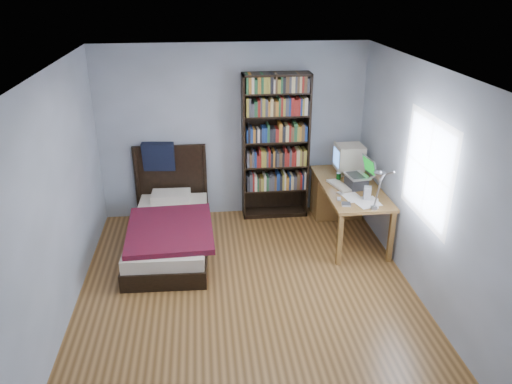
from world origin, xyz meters
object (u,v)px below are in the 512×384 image
Objects in this scene: desk at (340,193)px; speaker at (367,193)px; desk_lamp at (379,181)px; soda_can at (339,177)px; laptop at (358,179)px; bed at (170,228)px; keyboard at (340,186)px; bookshelf at (276,147)px; crt_monitor at (349,158)px.

speaker reaches higher than desk.
desk_lamp is 3.89× the size of speaker.
desk_lamp is 6.18× the size of soda_can.
laptop is 0.20× the size of bed.
speaker reaches higher than keyboard.
desk_lamp is at bearing -87.70° from soda_can.
bookshelf is (-0.85, 1.90, -0.22)m from desk_lamp.
bed is (-2.50, -0.49, -0.72)m from crt_monitor.
desk_lamp reaches higher than desk.
speaker reaches higher than soda_can.
bed is (-2.31, -0.25, -0.53)m from soda_can.
desk_lamp is 0.84m from speaker.
keyboard is (-0.15, -0.47, 0.33)m from desk.
speaker is at bearing -79.29° from keyboard.
bed is (-2.50, 0.01, -0.59)m from laptop.
speaker is (0.23, -0.45, 0.07)m from keyboard.
keyboard is 0.20× the size of bookshelf.
laptop is 0.99× the size of keyboard.
laptop is at bearing -0.21° from bed.
laptop is 1.29m from bookshelf.
desk is at bearing 66.65° from soda_can.
desk_lamp is (-0.13, -1.09, 0.43)m from laptop.
soda_can is (-0.11, -0.26, 0.37)m from desk.
bookshelf is at bearing 140.46° from laptop.
soda_can reaches higher than keyboard.
crt_monitor is at bearing 84.84° from desk_lamp.
bookshelf is (-0.98, 0.81, 0.21)m from laptop.
laptop is 2.56m from bed.
soda_can is 1.00m from bookshelf.
keyboard is 0.51m from speaker.
crt_monitor is at bearing -17.43° from bookshelf.
desk is 1.15m from bookshelf.
crt_monitor is at bearing 50.96° from soda_can.
speaker is at bearing -85.19° from desk.
keyboard is (-0.23, -0.45, -0.23)m from crt_monitor.
crt_monitor is at bearing 46.12° from keyboard.
bed is at bearing -168.07° from desk.
bed is (-2.50, 0.41, -0.56)m from speaker.
bookshelf is at bearing 118.63° from keyboard.
bed is at bearing -168.92° from crt_monitor.
speaker is at bearing -73.65° from soda_can.
keyboard is at bearing 94.55° from desk_lamp.
desk_lamp reaches higher than laptop.
soda_can is at bearing -113.35° from desk.
bed is at bearing 179.79° from laptop.
bookshelf is (-0.79, 0.55, 0.27)m from soda_can.
desk is 3.88× the size of laptop.
laptop is at bearing -53.53° from soda_can.
speaker is 1.59× the size of soda_can.
soda_can is at bearing -34.98° from bookshelf.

